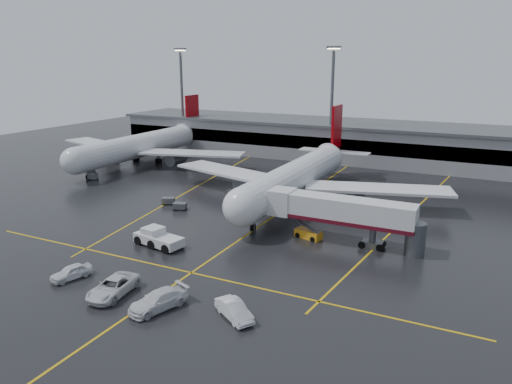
% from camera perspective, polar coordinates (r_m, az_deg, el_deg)
% --- Properties ---
extents(ground, '(220.00, 220.00, 0.00)m').
position_cam_1_polar(ground, '(71.48, 2.15, -2.90)').
color(ground, black).
rests_on(ground, ground).
extents(apron_line_centre, '(0.25, 90.00, 0.02)m').
position_cam_1_polar(apron_line_centre, '(71.47, 2.15, -2.89)').
color(apron_line_centre, gold).
rests_on(apron_line_centre, ground).
extents(apron_line_stop, '(60.00, 0.25, 0.02)m').
position_cam_1_polar(apron_line_stop, '(53.52, -7.69, -9.49)').
color(apron_line_stop, gold).
rests_on(apron_line_stop, ground).
extents(apron_line_left, '(9.99, 69.35, 0.02)m').
position_cam_1_polar(apron_line_left, '(89.19, -6.97, 0.71)').
color(apron_line_left, gold).
rests_on(apron_line_left, ground).
extents(apron_line_right, '(7.57, 69.64, 0.02)m').
position_cam_1_polar(apron_line_right, '(76.01, 17.83, -2.52)').
color(apron_line_right, gold).
rests_on(apron_line_right, ground).
extents(terminal, '(122.00, 19.00, 8.60)m').
position_cam_1_polar(terminal, '(114.79, 12.09, 5.95)').
color(terminal, gray).
rests_on(terminal, ground).
extents(light_mast_left, '(3.00, 1.20, 25.45)m').
position_cam_1_polar(light_mast_left, '(127.11, -8.81, 11.60)').
color(light_mast_left, '#595B60').
rests_on(light_mast_left, ground).
extents(light_mast_mid, '(3.00, 1.20, 25.45)m').
position_cam_1_polar(light_mast_mid, '(109.30, 9.01, 11.01)').
color(light_mast_mid, '#595B60').
rests_on(light_mast_mid, ground).
extents(main_airliner, '(48.80, 45.60, 14.10)m').
position_cam_1_polar(main_airliner, '(78.96, 5.07, 1.99)').
color(main_airliner, silver).
rests_on(main_airliner, ground).
extents(second_airliner, '(48.80, 45.60, 14.10)m').
position_cam_1_polar(second_airliner, '(110.39, -13.35, 5.46)').
color(second_airliner, silver).
rests_on(second_airliner, ground).
extents(jet_bridge, '(19.90, 3.40, 6.05)m').
position_cam_1_polar(jet_bridge, '(61.03, 10.07, -2.48)').
color(jet_bridge, silver).
rests_on(jet_bridge, ground).
extents(pushback_tractor, '(6.94, 3.81, 2.35)m').
position_cam_1_polar(pushback_tractor, '(61.32, -11.60, -5.44)').
color(pushback_tractor, silver).
rests_on(pushback_tractor, ground).
extents(belt_loader, '(3.81, 2.41, 2.25)m').
position_cam_1_polar(belt_loader, '(63.07, 6.23, -4.98)').
color(belt_loader, orange).
rests_on(belt_loader, ground).
extents(service_van_a, '(3.52, 6.44, 1.71)m').
position_cam_1_polar(service_van_a, '(50.10, -16.64, -10.76)').
color(service_van_a, silver).
rests_on(service_van_a, ground).
extents(service_van_b, '(4.21, 6.32, 1.70)m').
position_cam_1_polar(service_van_b, '(46.56, -11.54, -12.50)').
color(service_van_b, silver).
rests_on(service_van_b, ground).
extents(service_van_c, '(4.87, 3.93, 1.56)m').
position_cam_1_polar(service_van_c, '(44.30, -2.61, -13.82)').
color(service_van_c, silver).
rests_on(service_van_c, ground).
extents(service_van_d, '(2.95, 4.68, 1.48)m').
position_cam_1_polar(service_van_d, '(55.07, -21.10, -8.86)').
color(service_van_d, white).
rests_on(service_van_d, ground).
extents(baggage_cart_a, '(2.31, 1.86, 1.12)m').
position_cam_1_polar(baggage_cart_a, '(75.29, -9.04, -1.64)').
color(baggage_cart_a, '#595B60').
rests_on(baggage_cart_a, ground).
extents(baggage_cart_b, '(2.37, 2.06, 1.12)m').
position_cam_1_polar(baggage_cart_b, '(78.48, -10.36, -1.00)').
color(baggage_cart_b, '#595B60').
rests_on(baggage_cart_b, ground).
extents(baggage_cart_c, '(2.10, 1.46, 1.12)m').
position_cam_1_polar(baggage_cart_c, '(81.65, -2.82, -0.12)').
color(baggage_cart_c, '#595B60').
rests_on(baggage_cart_c, ground).
extents(baggage_cart_d, '(2.36, 2.00, 1.12)m').
position_cam_1_polar(baggage_cart_d, '(104.45, -19.07, 2.47)').
color(baggage_cart_d, '#595B60').
rests_on(baggage_cart_d, ground).
extents(baggage_cart_e, '(2.36, 2.30, 1.12)m').
position_cam_1_polar(baggage_cart_e, '(98.67, -18.83, 1.78)').
color(baggage_cart_e, '#595B60').
rests_on(baggage_cart_e, ground).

